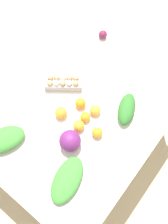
{
  "coord_description": "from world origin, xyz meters",
  "views": [
    {
      "loc": [
        -0.55,
        -0.43,
        2.36
      ],
      "look_at": [
        0.0,
        0.0,
        0.79
      ],
      "focal_mm": 40.0,
      "sensor_mm": 36.0,
      "label": 1
    }
  ],
  "objects": [
    {
      "name": "orange_4",
      "position": [
        -0.03,
        -0.03,
        0.81
      ],
      "size": [
        0.07,
        0.07,
        0.07
      ],
      "primitive_type": "sphere",
      "color": "orange",
      "rests_on": "dining_table"
    },
    {
      "name": "beet_root",
      "position": [
        0.62,
        0.29,
        0.81
      ],
      "size": [
        0.07,
        0.07,
        0.07
      ],
      "primitive_type": "sphere",
      "color": "maroon",
      "rests_on": "dining_table"
    },
    {
      "name": "orange_1",
      "position": [
        0.03,
        0.06,
        0.81
      ],
      "size": [
        0.07,
        0.07,
        0.07
      ],
      "primitive_type": "sphere",
      "color": "orange",
      "rests_on": "dining_table"
    },
    {
      "name": "cabbage_purple",
      "position": [
        -0.23,
        -0.07,
        0.84
      ],
      "size": [
        0.14,
        0.14,
        0.14
      ],
      "primitive_type": "sphere",
      "color": "#6B2366",
      "rests_on": "dining_table"
    },
    {
      "name": "orange_5",
      "position": [
        0.05,
        -0.06,
        0.81
      ],
      "size": [
        0.07,
        0.07,
        0.07
      ],
      "primitive_type": "sphere",
      "color": "#F9A833",
      "rests_on": "dining_table"
    },
    {
      "name": "dining_table",
      "position": [
        0.0,
        0.0,
        0.68
      ],
      "size": [
        1.41,
        1.03,
        0.77
      ],
      "color": "silver",
      "rests_on": "ground_plane"
    },
    {
      "name": "orange_0",
      "position": [
        -0.11,
        -0.04,
        0.81
      ],
      "size": [
        0.08,
        0.08,
        0.08
      ],
      "primitive_type": "sphere",
      "color": "orange",
      "rests_on": "dining_table"
    },
    {
      "name": "greens_bunch_chard",
      "position": [
        -0.42,
        -0.2,
        0.8
      ],
      "size": [
        0.34,
        0.23,
        0.06
      ],
      "primitive_type": "ellipsoid",
      "rotation": [
        0.0,
        0.0,
        3.38
      ],
      "color": "#3D8433",
      "rests_on": "dining_table"
    },
    {
      "name": "greens_bunch_beet_tops",
      "position": [
        -0.48,
        0.28,
        0.81
      ],
      "size": [
        0.33,
        0.28,
        0.08
      ],
      "primitive_type": "ellipsoid",
      "rotation": [
        0.0,
        0.0,
        5.8
      ],
      "color": "#3D8433",
      "rests_on": "dining_table"
    },
    {
      "name": "greens_bunch_kale",
      "position": [
        0.19,
        -0.22,
        0.82
      ],
      "size": [
        0.27,
        0.2,
        0.09
      ],
      "primitive_type": "ellipsoid",
      "rotation": [
        0.0,
        0.0,
        3.55
      ],
      "color": "#2D6B28",
      "rests_on": "dining_table"
    },
    {
      "name": "orange_2",
      "position": [
        -0.11,
        0.11,
        0.81
      ],
      "size": [
        0.08,
        0.08,
        0.08
      ],
      "primitive_type": "sphere",
      "color": "orange",
      "rests_on": "dining_table"
    },
    {
      "name": "ground_plane",
      "position": [
        0.0,
        0.0,
        0.0
      ],
      "size": [
        8.0,
        8.0,
        0.0
      ],
      "primitive_type": "plane",
      "color": "#C6B289"
    },
    {
      "name": "orange_3",
      "position": [
        -0.07,
        -0.16,
        0.81
      ],
      "size": [
        0.07,
        0.07,
        0.07
      ],
      "primitive_type": "sphere",
      "color": "orange",
      "rests_on": "dining_table"
    },
    {
      "name": "egg_carton",
      "position": [
        0.08,
        0.25,
        0.82
      ],
      "size": [
        0.24,
        0.27,
        0.09
      ],
      "rotation": [
        0.0,
        0.0,
        5.36
      ],
      "color": "#A8A8A3",
      "rests_on": "dining_table"
    }
  ]
}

